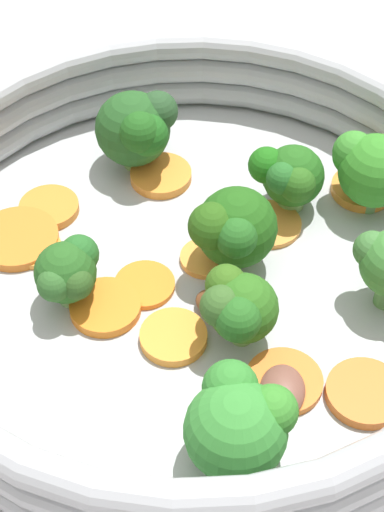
% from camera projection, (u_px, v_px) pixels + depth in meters
% --- Properties ---
extents(ground_plane, '(4.00, 4.00, 0.00)m').
position_uv_depth(ground_plane, '(192.00, 289.00, 0.47)').
color(ground_plane, '#BCB8BA').
extents(skillet, '(0.31, 0.31, 0.01)m').
position_uv_depth(skillet, '(192.00, 282.00, 0.47)').
color(skillet, '#B2B5B7').
rests_on(skillet, ground_plane).
extents(skillet_rim_wall, '(0.33, 0.33, 0.05)m').
position_uv_depth(skillet_rim_wall, '(192.00, 242.00, 0.45)').
color(skillet_rim_wall, '#ABAFB6').
rests_on(skillet_rim_wall, skillet).
extents(carrot_slice_0, '(0.05, 0.05, 0.00)m').
position_uv_depth(carrot_slice_0, '(239.00, 429.00, 0.40)').
color(carrot_slice_0, orange).
rests_on(carrot_slice_0, skillet).
extents(carrot_slice_1, '(0.05, 0.05, 0.01)m').
position_uv_depth(carrot_slice_1, '(365.00, 393.00, 0.41)').
color(carrot_slice_1, orange).
rests_on(carrot_slice_1, skillet).
extents(carrot_slice_2, '(0.05, 0.05, 0.01)m').
position_uv_depth(carrot_slice_2, '(161.00, 176.00, 0.51)').
color(carrot_slice_2, orange).
rests_on(carrot_slice_2, skillet).
extents(carrot_slice_3, '(0.03, 0.03, 0.00)m').
position_uv_depth(carrot_slice_3, '(209.00, 260.00, 0.47)').
color(carrot_slice_3, '#F8993A').
rests_on(carrot_slice_3, skillet).
extents(carrot_slice_4, '(0.05, 0.05, 0.01)m').
position_uv_depth(carrot_slice_4, '(105.00, 307.00, 0.45)').
color(carrot_slice_4, orange).
rests_on(carrot_slice_4, skillet).
extents(carrot_slice_5, '(0.05, 0.05, 0.00)m').
position_uv_depth(carrot_slice_5, '(284.00, 381.00, 0.41)').
color(carrot_slice_5, orange).
rests_on(carrot_slice_5, skillet).
extents(carrot_slice_6, '(0.05, 0.05, 0.01)m').
position_uv_depth(carrot_slice_6, '(173.00, 337.00, 0.43)').
color(carrot_slice_6, orange).
rests_on(carrot_slice_6, skillet).
extents(carrot_slice_7, '(0.05, 0.05, 0.01)m').
position_uv_depth(carrot_slice_7, '(49.00, 208.00, 0.50)').
color(carrot_slice_7, orange).
rests_on(carrot_slice_7, skillet).
extents(carrot_slice_8, '(0.05, 0.05, 0.01)m').
position_uv_depth(carrot_slice_8, '(17.00, 238.00, 0.48)').
color(carrot_slice_8, orange).
rests_on(carrot_slice_8, skillet).
extents(carrot_slice_9, '(0.05, 0.05, 0.01)m').
position_uv_depth(carrot_slice_9, '(362.00, 189.00, 0.51)').
color(carrot_slice_9, orange).
rests_on(carrot_slice_9, skillet).
extents(carrot_slice_10, '(0.04, 0.04, 0.00)m').
position_uv_depth(carrot_slice_10, '(145.00, 285.00, 0.46)').
color(carrot_slice_10, orange).
rests_on(carrot_slice_10, skillet).
extents(carrot_slice_11, '(0.04, 0.04, 0.00)m').
position_uv_depth(carrot_slice_11, '(37.00, 249.00, 0.48)').
color(carrot_slice_11, orange).
rests_on(carrot_slice_11, skillet).
extents(carrot_slice_12, '(0.04, 0.04, 0.00)m').
position_uv_depth(carrot_slice_12, '(269.00, 224.00, 0.49)').
color(carrot_slice_12, '#EF923D').
rests_on(carrot_slice_12, skillet).
extents(broccoli_floret_0, '(0.04, 0.05, 0.05)m').
position_uv_depth(broccoli_floret_0, '(368.00, 166.00, 0.48)').
color(broccoli_floret_0, '#719A5D').
rests_on(broccoli_floret_0, skillet).
extents(broccoli_floret_1, '(0.04, 0.04, 0.04)m').
position_uv_depth(broccoli_floret_1, '(238.00, 307.00, 0.41)').
color(broccoli_floret_1, '#7BA653').
rests_on(broccoli_floret_1, skillet).
extents(broccoli_floret_2, '(0.04, 0.04, 0.04)m').
position_uv_depth(broccoli_floret_2, '(290.00, 177.00, 0.48)').
color(broccoli_floret_2, '#7DB25E').
rests_on(broccoli_floret_2, skillet).
extents(broccoli_floret_3, '(0.05, 0.05, 0.05)m').
position_uv_depth(broccoli_floret_3, '(238.00, 424.00, 0.37)').
color(broccoli_floret_3, '#6EA54E').
rests_on(broccoli_floret_3, skillet).
extents(broccoli_floret_4, '(0.05, 0.04, 0.05)m').
position_uv_depth(broccoli_floret_4, '(233.00, 229.00, 0.45)').
color(broccoli_floret_4, '#88AF60').
rests_on(broccoli_floret_4, skillet).
extents(broccoli_floret_5, '(0.05, 0.05, 0.05)m').
position_uv_depth(broccoli_floret_5, '(138.00, 129.00, 0.50)').
color(broccoli_floret_5, '#7BA350').
rests_on(broccoli_floret_5, skillet).
extents(broccoli_floret_6, '(0.04, 0.04, 0.04)m').
position_uv_depth(broccoli_floret_6, '(68.00, 272.00, 0.44)').
color(broccoli_floret_6, '#75A35B').
rests_on(broccoli_floret_6, skillet).
extents(mushroom_piece_0, '(0.04, 0.03, 0.01)m').
position_uv_depth(mushroom_piece_0, '(282.00, 391.00, 0.41)').
color(mushroom_piece_0, brown).
rests_on(mushroom_piece_0, skillet).
extents(mushroom_piece_1, '(0.02, 0.02, 0.01)m').
position_uv_depth(mushroom_piece_1, '(217.00, 304.00, 0.44)').
color(mushroom_piece_1, brown).
rests_on(mushroom_piece_1, skillet).
extents(mushroom_piece_2, '(0.03, 0.02, 0.01)m').
position_uv_depth(mushroom_piece_2, '(238.00, 407.00, 0.40)').
color(mushroom_piece_2, olive).
rests_on(mushroom_piece_2, skillet).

